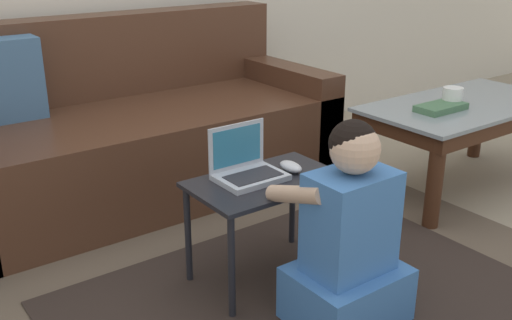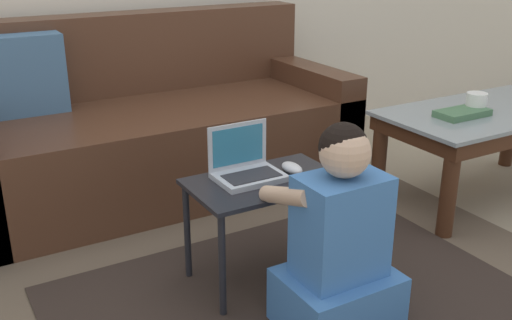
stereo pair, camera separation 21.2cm
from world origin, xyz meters
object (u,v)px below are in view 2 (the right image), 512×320
at_px(couch, 153,131).
at_px(coffee_table, 488,124).
at_px(computer_mouse, 292,168).
at_px(cup_on_table, 476,102).
at_px(laptop, 246,169).
at_px(book_on_table, 462,113).
at_px(person_seated, 339,248).
at_px(laptop_desk, 264,194).

height_order(couch, coffee_table, couch).
xyz_separation_m(computer_mouse, cup_on_table, (1.08, 0.11, 0.07)).
xyz_separation_m(laptop, cup_on_table, (1.25, 0.07, 0.06)).
distance_m(coffee_table, cup_on_table, 0.15).
distance_m(coffee_table, book_on_table, 0.23).
height_order(couch, cup_on_table, couch).
distance_m(couch, coffee_table, 1.62).
distance_m(laptop, book_on_table, 1.14).
relative_size(couch, laptop, 8.07).
bearing_deg(person_seated, book_on_table, 24.15).
bearing_deg(laptop, person_seated, -76.81).
bearing_deg(computer_mouse, laptop, 166.63).
bearing_deg(couch, laptop_desk, -88.83).
distance_m(couch, cup_on_table, 1.55).
bearing_deg(laptop, couch, 88.63).
bearing_deg(book_on_table, computer_mouse, -174.71).
height_order(laptop_desk, book_on_table, book_on_table).
bearing_deg(couch, cup_on_table, -37.01).
height_order(laptop_desk, computer_mouse, computer_mouse).
distance_m(computer_mouse, person_seated, 0.40).
xyz_separation_m(person_seated, book_on_table, (1.04, 0.47, 0.17)).
height_order(coffee_table, laptop_desk, coffee_table).
relative_size(coffee_table, computer_mouse, 9.86).
bearing_deg(laptop, computer_mouse, -13.37).
relative_size(coffee_table, cup_on_table, 11.18).
bearing_deg(computer_mouse, person_seated, -100.38).
bearing_deg(laptop, laptop_desk, -47.48).
bearing_deg(cup_on_table, couch, 142.99).
bearing_deg(couch, laptop, -91.37).
distance_m(coffee_table, computer_mouse, 1.19).
relative_size(laptop_desk, book_on_table, 2.15).
height_order(couch, person_seated, couch).
height_order(laptop, cup_on_table, laptop).
height_order(coffee_table, laptop, laptop).
distance_m(laptop_desk, person_seated, 0.38).
distance_m(laptop, cup_on_table, 1.25).
bearing_deg(person_seated, laptop, 103.19).
relative_size(computer_mouse, cup_on_table, 1.13).
xyz_separation_m(couch, computer_mouse, (0.14, -1.03, 0.12)).
bearing_deg(laptop, cup_on_table, 3.28).
xyz_separation_m(coffee_table, laptop_desk, (-1.30, -0.12, -0.03)).
distance_m(coffee_table, person_seated, 1.34).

